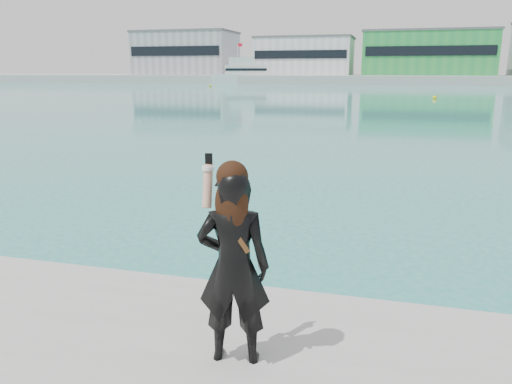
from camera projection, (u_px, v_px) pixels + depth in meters
The scene contains 10 objects.
far_quay at pixel (391, 79), 126.46m from camera, with size 320.00×40.00×2.00m, color #9E9E99.
warehouse_grey_left at pixel (186, 53), 137.07m from camera, with size 26.52×16.36×11.50m.
warehouse_white at pixel (305, 56), 128.84m from camera, with size 24.48×15.35×9.50m.
warehouse_green at pixel (427, 53), 121.03m from camera, with size 30.60×16.36×10.50m.
flagpole_left at pixel (238, 57), 126.44m from camera, with size 1.28×0.16×8.00m.
flagpole_right at pixel (495, 55), 111.05m from camera, with size 1.28×0.16×8.00m.
motor_yacht at pixel (247, 74), 118.94m from camera, with size 17.77×10.82×8.04m.
buoy_near at pixel (435, 99), 56.70m from camera, with size 0.50×0.50×0.50m, color yellow.
buoy_far at pixel (210, 86), 100.69m from camera, with size 0.50×0.50×0.50m, color yellow.
woman at pixel (233, 262), 4.09m from camera, with size 0.67×0.50×1.75m.
Camera 1 is at (1.06, -4.14, 3.21)m, focal length 35.00 mm.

